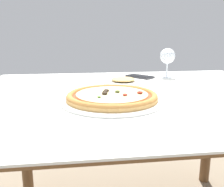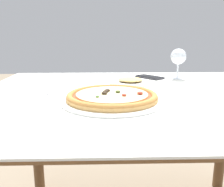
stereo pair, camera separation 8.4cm
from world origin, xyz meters
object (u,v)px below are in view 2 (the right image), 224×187
at_px(dining_table, 142,111).
at_px(cell_phone, 150,77).
at_px(wine_glass_far_left, 178,57).
at_px(side_plate, 130,81).
at_px(pizza_plate, 112,97).
at_px(fork, 57,89).

distance_m(dining_table, cell_phone, 0.36).
xyz_separation_m(wine_glass_far_left, side_plate, (-0.26, -0.12, -0.10)).
xyz_separation_m(dining_table, wine_glass_far_left, (0.23, 0.31, 0.19)).
distance_m(dining_table, pizza_plate, 0.21).
bearing_deg(cell_phone, wine_glass_far_left, -8.79).
bearing_deg(cell_phone, side_plate, -128.45).
relative_size(cell_phone, side_plate, 0.80).
bearing_deg(dining_table, fork, 169.56).
relative_size(dining_table, wine_glass_far_left, 8.58).
bearing_deg(fork, pizza_plate, -41.55).
height_order(pizza_plate, wine_glass_far_left, wine_glass_far_left).
relative_size(wine_glass_far_left, cell_phone, 0.99).
bearing_deg(side_plate, wine_glass_far_left, 26.01).
height_order(dining_table, fork, fork).
bearing_deg(wine_glass_far_left, dining_table, -125.79).
xyz_separation_m(fork, wine_glass_far_left, (0.57, 0.25, 0.11)).
bearing_deg(fork, cell_phone, 32.02).
bearing_deg(wine_glass_far_left, side_plate, -153.99).
bearing_deg(side_plate, cell_phone, 51.55).
height_order(fork, cell_phone, cell_phone).
distance_m(dining_table, fork, 0.36).
relative_size(pizza_plate, side_plate, 1.79).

